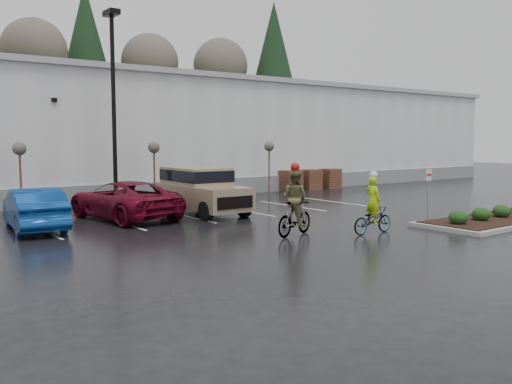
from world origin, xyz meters
TOP-DOWN VIEW (x-y plane):
  - ground at (0.00, 0.00)m, footprint 120.00×120.00m
  - warehouse at (0.00, 21.99)m, footprint 60.50×15.50m
  - wooded_ridge at (0.00, 45.00)m, footprint 80.00×25.00m
  - lamppost at (-4.00, 12.00)m, footprint 0.50×1.00m
  - sapling_west at (-8.00, 13.00)m, footprint 0.60×0.60m
  - sapling_mid at (-1.50, 13.00)m, footprint 0.60×0.60m
  - sapling_east at (6.00, 13.00)m, footprint 0.60×0.60m
  - pallet_stack_a at (8.50, 14.00)m, footprint 1.20×1.20m
  - pallet_stack_b at (10.20, 14.00)m, footprint 1.20×1.20m
  - pallet_stack_c at (12.00, 14.00)m, footprint 1.20×1.20m
  - curb_island at (7.00, -1.00)m, footprint 8.00×3.00m
  - mulch_bed at (7.00, -1.00)m, footprint 7.60×2.60m
  - shrub_a at (4.00, -1.00)m, footprint 0.70×0.70m
  - shrub_b at (5.50, -1.00)m, footprint 0.70×0.70m
  - shrub_c at (7.00, -1.00)m, footprint 0.70×0.70m
  - fire_lane_sign at (3.80, 0.20)m, footprint 0.30×0.05m
  - car_blue at (-8.71, 8.06)m, footprint 2.07×4.87m
  - car_red at (-4.98, 8.75)m, footprint 3.35×6.02m
  - suv_tan at (-1.57, 8.04)m, footprint 2.20×5.10m
  - cyclist_hivis at (0.65, 0.20)m, footprint 1.83×0.66m
  - cyclist_olive at (-1.84, 1.50)m, footprint 2.02×1.10m

SIDE VIEW (x-z plane):
  - ground at x=0.00m, z-range 0.00..0.00m
  - curb_island at x=7.00m, z-range 0.00..0.15m
  - mulch_bed at x=7.00m, z-range 0.15..0.19m
  - shrub_a at x=4.00m, z-range 0.15..0.67m
  - shrub_b at x=5.50m, z-range 0.15..0.67m
  - shrub_c at x=7.00m, z-range 0.15..0.67m
  - pallet_stack_a at x=8.50m, z-range 0.00..1.35m
  - pallet_stack_b at x=10.20m, z-range 0.00..1.35m
  - pallet_stack_c at x=12.00m, z-range 0.00..1.35m
  - cyclist_hivis at x=0.65m, z-range -0.41..1.79m
  - car_blue at x=-8.71m, z-range 0.00..1.56m
  - car_red at x=-4.98m, z-range 0.00..1.59m
  - cyclist_olive at x=-1.84m, z-range -0.35..2.16m
  - suv_tan at x=-1.57m, z-range 0.00..2.06m
  - fire_lane_sign at x=3.80m, z-range 0.31..2.51m
  - sapling_west at x=-8.00m, z-range 1.13..4.33m
  - sapling_mid at x=-1.50m, z-range 1.13..4.33m
  - sapling_east at x=6.00m, z-range 1.13..4.33m
  - wooded_ridge at x=0.00m, z-range 0.00..6.00m
  - warehouse at x=0.00m, z-range 0.05..7.25m
  - lamppost at x=-4.00m, z-range 1.07..10.30m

